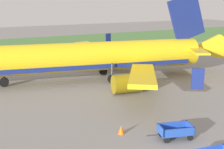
# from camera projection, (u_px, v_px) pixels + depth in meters

# --- Properties ---
(grass_strip) EXTENTS (220.00, 28.00, 0.06)m
(grass_strip) POSITION_uv_depth(u_px,v_px,m) (15.00, 46.00, 68.94)
(grass_strip) COLOR #518442
(grass_strip) RESTS_ON ground
(airplane) EXTENTS (37.46, 30.27, 11.34)m
(airplane) POSITION_uv_depth(u_px,v_px,m) (96.00, 57.00, 39.35)
(airplane) COLOR yellow
(airplane) RESTS_ON ground
(baggage_cart_fourth_in_row) EXTENTS (3.62, 2.00, 1.07)m
(baggage_cart_fourth_in_row) POSITION_uv_depth(u_px,v_px,m) (175.00, 131.00, 23.00)
(baggage_cart_fourth_in_row) COLOR #234CB2
(baggage_cart_fourth_in_row) RESTS_ON ground
(traffic_cone_near_plane) EXTENTS (0.44, 0.44, 0.58)m
(traffic_cone_near_plane) POSITION_uv_depth(u_px,v_px,m) (148.00, 85.00, 36.72)
(traffic_cone_near_plane) COLOR orange
(traffic_cone_near_plane) RESTS_ON ground
(traffic_cone_mid_apron) EXTENTS (0.52, 0.52, 0.69)m
(traffic_cone_mid_apron) POSITION_uv_depth(u_px,v_px,m) (121.00, 130.00, 23.87)
(traffic_cone_mid_apron) COLOR orange
(traffic_cone_mid_apron) RESTS_ON ground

